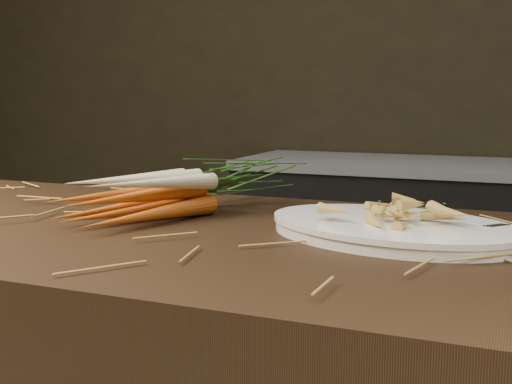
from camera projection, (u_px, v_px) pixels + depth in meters
back_counter at (451, 260)px, 2.73m from camera, size 1.82×0.62×0.84m
straw_bedding at (154, 219)px, 1.06m from camera, size 1.40×0.60×0.02m
root_veg_bunch at (201, 187)px, 1.18m from camera, size 0.33×0.52×0.09m
serving_platter at (391, 231)px, 0.96m from camera, size 0.44×0.34×0.02m
roasted_veg_heap at (392, 210)px, 0.96m from camera, size 0.22×0.18×0.04m
serving_fork at (480, 236)px, 0.87m from camera, size 0.11×0.12×0.00m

